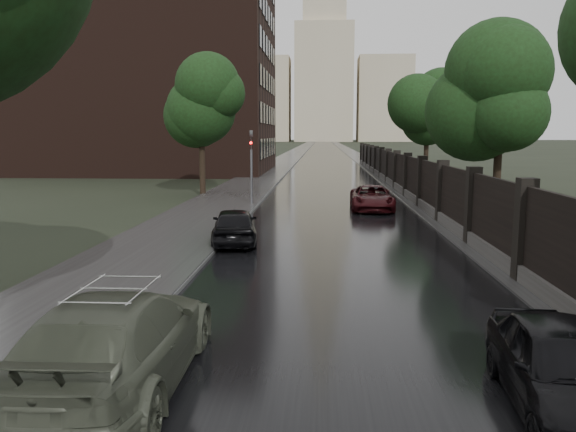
# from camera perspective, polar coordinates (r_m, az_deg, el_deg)

# --- Properties ---
(road) EXTENTS (8.00, 420.00, 0.02)m
(road) POSITION_cam_1_polar(r_m,az_deg,el_deg) (194.49, 3.67, 7.16)
(road) COLOR black
(road) RESTS_ON ground
(sidewalk_left) EXTENTS (4.00, 420.00, 0.16)m
(sidewalk_left) POSITION_cam_1_polar(r_m,az_deg,el_deg) (194.56, 1.89, 7.20)
(sidewalk_left) COLOR #2D2D2D
(sidewalk_left) RESTS_ON ground
(verge_right) EXTENTS (3.00, 420.00, 0.08)m
(verge_right) POSITION_cam_1_polar(r_m,az_deg,el_deg) (194.58, 5.30, 7.15)
(verge_right) COLOR #2D2D2D
(verge_right) RESTS_ON ground
(fence_right) EXTENTS (0.45, 75.72, 2.70)m
(fence_right) POSITION_cam_1_polar(r_m,az_deg,el_deg) (36.94, 11.55, 3.81)
(fence_right) COLOR #383533
(fence_right) RESTS_ON ground
(tree_left_far) EXTENTS (4.25, 4.25, 7.39)m
(tree_left_far) POSITION_cam_1_polar(r_m,az_deg,el_deg) (35.27, -8.82, 10.56)
(tree_left_far) COLOR black
(tree_left_far) RESTS_ON ground
(tree_right_b) EXTENTS (4.08, 4.08, 7.01)m
(tree_right_b) POSITION_cam_1_polar(r_m,az_deg,el_deg) (27.68, 20.78, 10.17)
(tree_right_b) COLOR black
(tree_right_b) RESTS_ON ground
(tree_right_c) EXTENTS (4.08, 4.08, 7.01)m
(tree_right_c) POSITION_cam_1_polar(r_m,az_deg,el_deg) (45.19, 13.97, 9.52)
(tree_right_c) COLOR black
(tree_right_c) RESTS_ON ground
(traffic_light) EXTENTS (0.16, 0.32, 4.00)m
(traffic_light) POSITION_cam_1_polar(r_m,az_deg,el_deg) (29.71, -3.74, 5.59)
(traffic_light) COLOR #59595E
(traffic_light) RESTS_ON ground
(brick_building) EXTENTS (24.00, 18.00, 20.00)m
(brick_building) POSITION_cam_1_polar(r_m,az_deg,el_deg) (59.40, -14.03, 14.05)
(brick_building) COLOR black
(brick_building) RESTS_ON ground
(stalinist_tower) EXTENTS (92.00, 30.00, 159.00)m
(stalinist_tower) POSITION_cam_1_polar(r_m,az_deg,el_deg) (306.41, 3.68, 14.76)
(stalinist_tower) COLOR tan
(stalinist_tower) RESTS_ON ground
(volga_sedan) EXTENTS (2.19, 5.23, 1.51)m
(volga_sedan) POSITION_cam_1_polar(r_m,az_deg,el_deg) (8.87, -17.04, -12.07)
(volga_sedan) COLOR #494E3E
(volga_sedan) RESTS_ON ground
(hatchback_left) EXTENTS (2.03, 3.97, 1.29)m
(hatchback_left) POSITION_cam_1_polar(r_m,az_deg,el_deg) (19.58, -5.44, -0.98)
(hatchback_left) COLOR black
(hatchback_left) RESTS_ON ground
(car_right_near) EXTENTS (1.76, 3.82, 1.27)m
(car_right_near) POSITION_cam_1_polar(r_m,az_deg,el_deg) (8.77, 26.11, -13.65)
(car_right_near) COLOR black
(car_right_near) RESTS_ON ground
(car_right_far) EXTENTS (2.15, 4.53, 1.25)m
(car_right_far) POSITION_cam_1_polar(r_m,az_deg,el_deg) (28.50, 8.51, 1.83)
(car_right_far) COLOR black
(car_right_far) RESTS_ON ground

